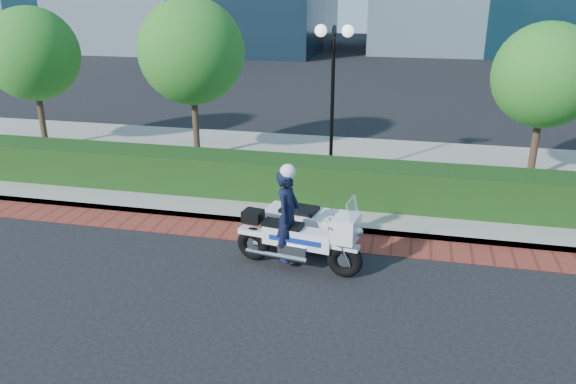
% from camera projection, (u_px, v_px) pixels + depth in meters
% --- Properties ---
extents(ground, '(120.00, 120.00, 0.00)m').
position_uv_depth(ground, '(241.00, 264.00, 11.35)').
color(ground, black).
rests_on(ground, ground).
extents(brick_strip, '(60.00, 1.00, 0.01)m').
position_uv_depth(brick_strip, '(261.00, 233.00, 12.72)').
color(brick_strip, maroon).
rests_on(brick_strip, ground).
extents(sidewalk, '(60.00, 8.00, 0.15)m').
position_uv_depth(sidewalk, '(301.00, 171.00, 16.82)').
color(sidewalk, gray).
rests_on(sidewalk, ground).
extents(hedge_main, '(18.00, 1.20, 1.00)m').
position_uv_depth(hedge_main, '(283.00, 178.00, 14.42)').
color(hedge_main, black).
rests_on(hedge_main, sidewalk).
extents(lamppost, '(1.02, 0.70, 4.21)m').
position_uv_depth(lamppost, '(333.00, 79.00, 14.88)').
color(lamppost, black).
rests_on(lamppost, sidewalk).
extents(tree_a, '(3.00, 3.00, 4.58)m').
position_uv_depth(tree_a, '(32.00, 54.00, 18.08)').
color(tree_a, '#332319').
rests_on(tree_a, sidewalk).
extents(tree_b, '(3.20, 3.20, 4.89)m').
position_uv_depth(tree_b, '(192.00, 52.00, 16.85)').
color(tree_b, '#332319').
rests_on(tree_b, sidewalk).
extents(tree_c, '(2.80, 2.80, 4.30)m').
position_uv_depth(tree_c, '(545.00, 76.00, 14.89)').
color(tree_c, '#332319').
rests_on(tree_c, sidewalk).
extents(police_motorcycle, '(2.64, 2.06, 2.14)m').
position_uv_depth(police_motorcycle, '(300.00, 226.00, 11.30)').
color(police_motorcycle, black).
rests_on(police_motorcycle, ground).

